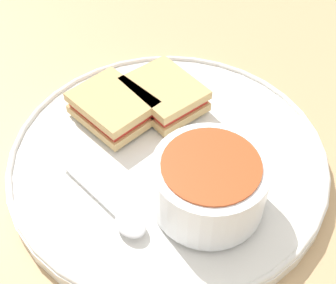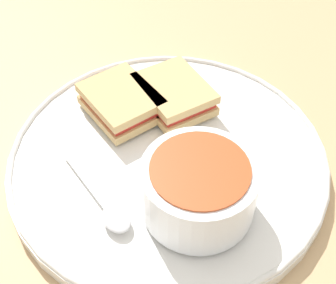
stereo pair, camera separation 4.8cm
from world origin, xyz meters
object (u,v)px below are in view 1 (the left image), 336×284
object	(u,v)px
spoon	(123,219)
sandwich_half_far	(113,107)
soup_bowl	(209,184)
sandwich_half_near	(164,94)

from	to	relation	value
spoon	sandwich_half_far	xyz separation A→B (m)	(0.14, -0.03, 0.01)
soup_bowl	sandwich_half_near	bearing A→B (deg)	-4.88
soup_bowl	sandwich_half_far	xyz separation A→B (m)	(0.15, 0.05, -0.01)
spoon	soup_bowl	bearing A→B (deg)	60.67
spoon	sandwich_half_near	bearing A→B (deg)	122.86
sandwich_half_near	sandwich_half_far	distance (m)	0.06
soup_bowl	sandwich_half_near	xyz separation A→B (m)	(0.15, -0.01, -0.01)
spoon	sandwich_half_far	world-z (taller)	sandwich_half_far
spoon	sandwich_half_far	size ratio (longest dim) A/B	1.10
soup_bowl	sandwich_half_near	world-z (taller)	soup_bowl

